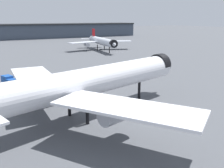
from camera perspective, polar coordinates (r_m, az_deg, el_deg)
The scene contains 6 objects.
ground at distance 53.14m, azimuth -1.71°, elevation -6.30°, with size 900.00×900.00×0.00m, color #4C4F54.
airliner_near_gate at distance 48.86m, azimuth -5.85°, elevation 0.26°, with size 55.20×49.43×15.70m.
airliner_far_taxiway at distance 152.24m, azimuth -2.32°, elevation 9.52°, with size 39.63×43.85×12.09m.
terminal_building at distance 251.01m, azimuth -19.97°, elevation 11.06°, with size 228.48×35.26×21.27m.
service_truck_front at distance 77.81m, azimuth -22.14°, elevation 0.64°, with size 3.78×5.92×3.00m.
traffic_cone_wingtip at distance 79.84m, azimuth 4.09°, elevation 1.10°, with size 0.50×0.50×0.62m, color #F2600C.
Camera 1 is at (-23.70, -43.58, 19.04)m, focal length 40.75 mm.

